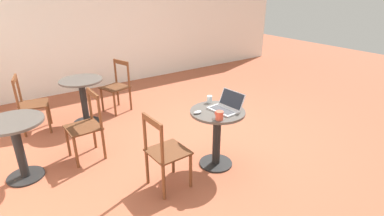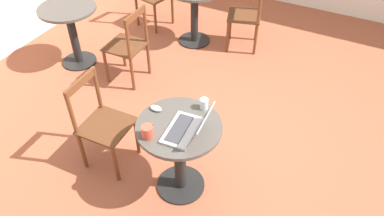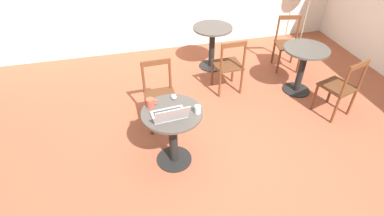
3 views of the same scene
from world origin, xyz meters
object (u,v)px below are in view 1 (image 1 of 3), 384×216
(cafe_table_far, at_px, (16,139))
(cafe_table_near, at_px, (217,128))
(chair_near_back, at_px, (165,152))
(chair_mid_back, at_px, (30,104))
(mug, at_px, (219,115))
(cafe_table_mid, at_px, (83,93))
(chair_mid_front, at_px, (117,87))
(chair_far_front, at_px, (87,126))
(mouse, at_px, (198,112))
(laptop, at_px, (226,106))
(drinking_glass, at_px, (210,99))

(cafe_table_far, bearing_deg, cafe_table_near, -117.99)
(chair_near_back, distance_m, chair_mid_back, 2.54)
(cafe_table_near, bearing_deg, chair_mid_back, 36.32)
(mug, bearing_deg, cafe_table_mid, 19.21)
(cafe_table_far, height_order, chair_near_back, chair_near_back)
(chair_mid_back, bearing_deg, chair_mid_front, -88.32)
(cafe_table_far, height_order, chair_far_front, chair_far_front)
(chair_far_front, bearing_deg, cafe_table_near, -131.42)
(mouse, distance_m, mug, 0.29)
(cafe_table_near, distance_m, mouse, 0.35)
(mouse, bearing_deg, mug, -160.29)
(cafe_table_near, height_order, chair_far_front, chair_far_front)
(cafe_table_near, xyz_separation_m, chair_mid_front, (2.37, 0.33, -0.07))
(cafe_table_mid, distance_m, chair_mid_front, 0.68)
(cafe_table_near, relative_size, cafe_table_mid, 1.00)
(laptop, relative_size, mug, 2.97)
(chair_mid_back, bearing_deg, cafe_table_far, 165.82)
(cafe_table_mid, relative_size, drinking_glass, 8.33)
(cafe_table_near, bearing_deg, laptop, -111.48)
(cafe_table_near, bearing_deg, mouse, 73.79)
(cafe_table_mid, distance_m, drinking_glass, 2.20)
(cafe_table_far, distance_m, chair_near_back, 1.69)
(cafe_table_mid, xyz_separation_m, chair_mid_front, (0.20, -0.64, -0.07))
(cafe_table_near, height_order, chair_mid_front, chair_mid_front)
(cafe_table_mid, relative_size, chair_mid_back, 0.83)
(laptop, bearing_deg, chair_mid_front, 9.88)
(laptop, height_order, mug, laptop)
(laptop, relative_size, drinking_glass, 4.26)
(cafe_table_far, bearing_deg, cafe_table_mid, -44.05)
(laptop, bearing_deg, mug, 124.56)
(chair_near_back, xyz_separation_m, chair_far_front, (1.13, 0.50, 0.00))
(chair_mid_back, relative_size, drinking_glass, 9.99)
(cafe_table_far, relative_size, drinking_glass, 8.33)
(cafe_table_far, height_order, drinking_glass, drinking_glass)
(cafe_table_near, distance_m, chair_mid_front, 2.39)
(chair_near_back, height_order, drinking_glass, chair_near_back)
(chair_far_front, xyz_separation_m, mug, (-1.30, -1.10, 0.35))
(mouse, xyz_separation_m, mug, (-0.27, -0.10, 0.03))
(cafe_table_far, bearing_deg, drinking_glass, -111.19)
(cafe_table_mid, bearing_deg, drinking_glass, -151.16)
(laptop, bearing_deg, mouse, 72.28)
(chair_near_back, bearing_deg, cafe_table_near, -87.97)
(cafe_table_mid, xyz_separation_m, cafe_table_far, (-1.09, 1.06, 0.00))
(mouse, bearing_deg, chair_mid_front, 2.09)
(chair_mid_front, distance_m, laptop, 2.46)
(chair_mid_back, xyz_separation_m, chair_mid_front, (0.04, -1.39, 0.00))
(cafe_table_far, distance_m, mug, 2.29)
(chair_mid_back, height_order, chair_mid_front, same)
(cafe_table_far, height_order, chair_mid_back, chair_mid_back)
(chair_far_front, relative_size, laptop, 2.34)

